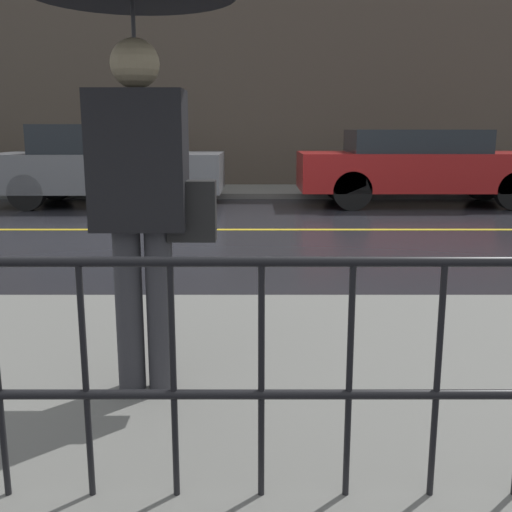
% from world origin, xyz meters
% --- Properties ---
extents(ground_plane, '(80.00, 80.00, 0.00)m').
position_xyz_m(ground_plane, '(0.00, 0.00, 0.00)').
color(ground_plane, black).
extents(sidewalk_near, '(28.00, 3.00, 0.11)m').
position_xyz_m(sidewalk_near, '(0.00, -5.42, 0.06)').
color(sidewalk_near, slate).
rests_on(sidewalk_near, ground_plane).
extents(sidewalk_far, '(28.00, 2.19, 0.11)m').
position_xyz_m(sidewalk_far, '(0.00, 5.02, 0.06)').
color(sidewalk_far, slate).
rests_on(sidewalk_far, ground_plane).
extents(lane_marking, '(25.20, 0.12, 0.01)m').
position_xyz_m(lane_marking, '(0.00, 0.00, 0.00)').
color(lane_marking, gold).
rests_on(lane_marking, ground_plane).
extents(building_storefront, '(28.00, 0.30, 6.39)m').
position_xyz_m(building_storefront, '(0.00, 6.26, 3.19)').
color(building_storefront, '#4C4238').
rests_on(building_storefront, ground_plane).
extents(railing_foreground, '(12.00, 0.04, 0.91)m').
position_xyz_m(railing_foreground, '(-0.00, -6.67, 0.68)').
color(railing_foreground, black).
rests_on(railing_foreground, sidewalk_near).
extents(pedestrian, '(0.97, 0.97, 2.16)m').
position_xyz_m(pedestrian, '(-1.06, -5.72, 1.75)').
color(pedestrian, '#333338').
rests_on(pedestrian, sidewalk_near).
extents(car_grey, '(4.31, 1.85, 1.53)m').
position_xyz_m(car_grey, '(-3.35, 2.95, 0.78)').
color(car_grey, slate).
rests_on(car_grey, ground_plane).
extents(car_red, '(4.76, 1.78, 1.44)m').
position_xyz_m(car_red, '(2.69, 2.95, 0.76)').
color(car_red, maroon).
rests_on(car_red, ground_plane).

